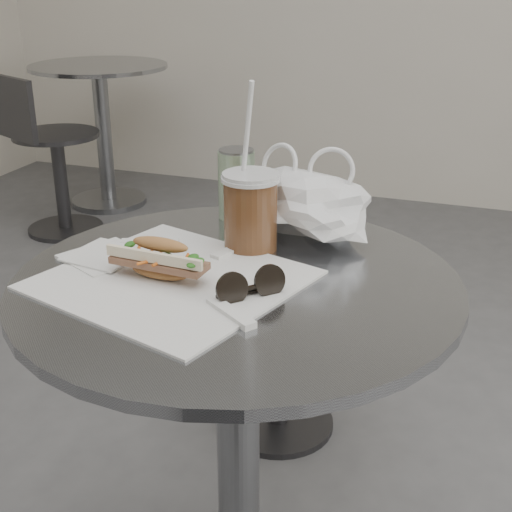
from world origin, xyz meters
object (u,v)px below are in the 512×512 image
(cafe_table, at_px, (238,414))
(sunglasses, at_px, (250,287))
(iced_coffee, at_px, (250,210))
(bg_table, at_px, (103,118))
(chair_far, at_px, (281,325))
(drink_can, at_px, (237,184))
(bg_chair, at_px, (51,164))
(banh_mi, at_px, (160,259))

(cafe_table, bearing_deg, sunglasses, -52.98)
(iced_coffee, bearing_deg, bg_table, 127.36)
(chair_far, xyz_separation_m, iced_coffee, (0.10, -0.51, 0.51))
(cafe_table, height_order, bg_table, same)
(bg_table, height_order, drink_can, drink_can)
(chair_far, relative_size, sunglasses, 6.63)
(bg_table, height_order, bg_chair, bg_chair)
(banh_mi, relative_size, drink_can, 1.47)
(chair_far, distance_m, iced_coffee, 0.73)
(iced_coffee, bearing_deg, chair_far, 100.95)
(banh_mi, bearing_deg, chair_far, 94.06)
(iced_coffee, height_order, drink_can, iced_coffee)
(iced_coffee, height_order, sunglasses, iced_coffee)
(cafe_table, xyz_separation_m, bg_table, (-1.60, 2.20, -0.00))
(chair_far, bearing_deg, iced_coffee, 89.95)
(bg_table, bearing_deg, chair_far, -46.51)
(bg_chair, bearing_deg, sunglasses, -22.93)
(cafe_table, height_order, banh_mi, banh_mi)
(bg_table, distance_m, iced_coffee, 2.62)
(cafe_table, height_order, iced_coffee, iced_coffee)
(bg_chair, height_order, drink_can, drink_can)
(bg_chair, height_order, banh_mi, banh_mi)
(cafe_table, xyz_separation_m, sunglasses, (0.05, -0.07, 0.29))
(bg_chair, xyz_separation_m, iced_coffee, (1.58, -1.58, 0.47))
(bg_chair, relative_size, banh_mi, 3.61)
(iced_coffee, relative_size, sunglasses, 3.06)
(chair_far, relative_size, iced_coffee, 2.17)
(bg_table, bearing_deg, sunglasses, -53.94)
(drink_can, bearing_deg, iced_coffee, -60.62)
(bg_chair, bearing_deg, chair_far, -11.77)
(bg_chair, bearing_deg, banh_mi, -25.66)
(bg_table, relative_size, chair_far, 1.10)
(drink_can, bearing_deg, bg_table, 127.94)
(iced_coffee, bearing_deg, drink_can, 119.38)
(bg_table, bearing_deg, iced_coffee, -52.64)
(bg_table, bearing_deg, bg_chair, -90.23)
(sunglasses, bearing_deg, chair_far, 57.29)
(bg_table, bearing_deg, cafe_table, -53.97)
(bg_table, xyz_separation_m, banh_mi, (1.48, -2.25, 0.31))
(banh_mi, xyz_separation_m, drink_can, (0.01, 0.34, 0.03))
(banh_mi, bearing_deg, sunglasses, -2.54)
(chair_far, height_order, iced_coffee, iced_coffee)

